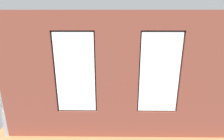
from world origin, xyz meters
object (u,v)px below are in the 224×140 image
media_console (56,83)px  potted_plant_near_tv (61,82)px  couch_by_window (108,111)px  potted_plant_by_left_couch (153,73)px  couch_left (170,85)px  potted_plant_beside_window_right (39,100)px  remote_gray (106,85)px  potted_plant_foreground_right (71,65)px  remote_black (103,84)px  remote_silver (93,85)px  potted_plant_corner_far_left (201,100)px  tv_flatscreen (54,68)px  papasan_chair (110,71)px  potted_plant_mid_room_small (135,83)px  coffee_table (103,85)px  cup_ceramic (99,82)px  potted_plant_between_couches (159,106)px  table_plant_small (113,79)px

media_console → potted_plant_near_tv: size_ratio=0.85×
couch_by_window → potted_plant_by_left_couch: (-2.04, -3.46, 0.04)m
couch_left → media_console: couch_left is taller
potted_plant_beside_window_right → remote_gray: bearing=-134.9°
remote_gray → potted_plant_foreground_right: (1.85, -2.18, 0.19)m
remote_black → remote_silver: same height
potted_plant_corner_far_left → tv_flatscreen: bearing=-26.9°
couch_left → papasan_chair: (2.45, -1.58, 0.12)m
potted_plant_mid_room_small → potted_plant_by_left_couch: 1.36m
coffee_table → potted_plant_foreground_right: (1.75, -2.05, 0.25)m
potted_plant_near_tv → tv_flatscreen: bearing=-62.2°
couch_left → potted_plant_mid_room_small: 1.45m
couch_by_window → potted_plant_mid_room_small: (-1.07, -2.51, -0.08)m
remote_black → potted_plant_foreground_right: 2.70m
remote_silver → media_console: size_ratio=0.14×
coffee_table → cup_ceramic: cup_ceramic is taller
papasan_chair → potted_plant_between_couches: size_ratio=1.52×
potted_plant_foreground_right → potted_plant_by_left_couch: size_ratio=2.35×
potted_plant_foreground_right → potted_plant_by_left_couch: potted_plant_foreground_right is taller
potted_plant_near_tv → cup_ceramic: bearing=-155.4°
potted_plant_foreground_right → media_console: bearing=78.6°
coffee_table → potted_plant_by_left_couch: 2.79m
potted_plant_between_couches → potted_plant_corner_far_left: bearing=172.2°
potted_plant_beside_window_right → couch_left: bearing=-153.9°
table_plant_small → remote_black: 0.42m
table_plant_small → potted_plant_mid_room_small: bearing=-150.7°
media_console → table_plant_small: bearing=170.9°
remote_gray → remote_black: size_ratio=1.00×
papasan_chair → coffee_table: bearing=83.0°
cup_ceramic → papasan_chair: (-0.39, -1.67, -0.05)m
remote_silver → potted_plant_foreground_right: bearing=168.8°
table_plant_small → media_console: bearing=-9.1°
media_console → papasan_chair: size_ratio=1.04×
remote_black → potted_plant_corner_far_left: (-2.83, 1.93, 0.26)m
coffee_table → remote_gray: 0.18m
remote_silver → potted_plant_foreground_right: potted_plant_foreground_right is taller
cup_ceramic → table_plant_small: bearing=-175.4°
potted_plant_beside_window_right → potted_plant_foreground_right: bearing=-89.1°
couch_left → potted_plant_foreground_right: 4.81m
couch_by_window → potted_plant_foreground_right: (1.99, -3.88, 0.33)m
couch_by_window → media_console: 3.30m
tv_flatscreen → potted_plant_corner_far_left: (-4.88, 2.48, -0.22)m
couch_left → potted_plant_near_tv: bearing=-82.4°
couch_left → papasan_chair: size_ratio=1.71×
couch_by_window → table_plant_small: (-0.14, -1.98, 0.26)m
potted_plant_between_couches → tv_flatscreen: bearing=-31.6°
potted_plant_by_left_couch → potted_plant_between_couches: potted_plant_between_couches is taller
papasan_chair → potted_plant_between_couches: potted_plant_between_couches is taller
couch_left → remote_black: size_ratio=11.64×
potted_plant_corner_far_left → potted_plant_beside_window_right: 4.52m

